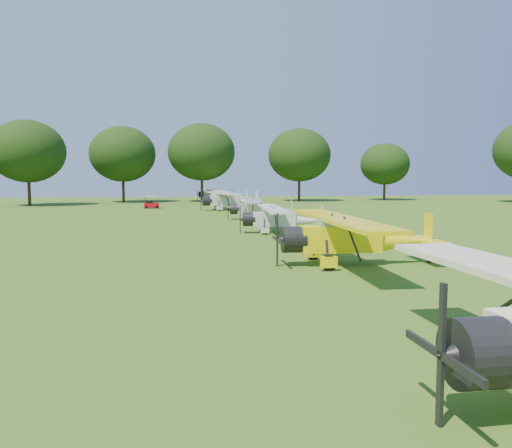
{
  "coord_description": "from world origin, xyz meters",
  "views": [
    {
      "loc": [
        -6.12,
        -26.34,
        3.88
      ],
      "look_at": [
        -1.94,
        0.27,
        1.4
      ],
      "focal_mm": 35.0,
      "sensor_mm": 36.0,
      "label": 1
    }
  ],
  "objects_px": {
    "aircraft_2": "(352,234)",
    "aircraft_4": "(259,207)",
    "aircraft_6": "(225,196)",
    "aircraft_5": "(229,199)",
    "golf_cart": "(151,204)",
    "aircraft_3": "(280,217)",
    "aircraft_7": "(215,193)"
  },
  "relations": [
    {
      "from": "aircraft_2",
      "to": "aircraft_4",
      "type": "bearing_deg",
      "value": 92.19
    },
    {
      "from": "aircraft_4",
      "to": "aircraft_6",
      "type": "height_order",
      "value": "aircraft_6"
    },
    {
      "from": "aircraft_5",
      "to": "golf_cart",
      "type": "bearing_deg",
      "value": 142.45
    },
    {
      "from": "aircraft_5",
      "to": "golf_cart",
      "type": "height_order",
      "value": "aircraft_5"
    },
    {
      "from": "aircraft_4",
      "to": "aircraft_5",
      "type": "height_order",
      "value": "aircraft_5"
    },
    {
      "from": "aircraft_3",
      "to": "aircraft_7",
      "type": "bearing_deg",
      "value": 95.36
    },
    {
      "from": "aircraft_5",
      "to": "golf_cart",
      "type": "relative_size",
      "value": 6.15
    },
    {
      "from": "aircraft_3",
      "to": "aircraft_7",
      "type": "xyz_separation_m",
      "value": [
        -0.67,
        52.99,
        0.11
      ]
    },
    {
      "from": "aircraft_2",
      "to": "aircraft_5",
      "type": "distance_m",
      "value": 39.02
    },
    {
      "from": "aircraft_6",
      "to": "golf_cart",
      "type": "distance_m",
      "value": 13.62
    },
    {
      "from": "golf_cart",
      "to": "aircraft_7",
      "type": "bearing_deg",
      "value": 63.73
    },
    {
      "from": "aircraft_5",
      "to": "aircraft_2",
      "type": "bearing_deg",
      "value": -96.15
    },
    {
      "from": "aircraft_6",
      "to": "aircraft_7",
      "type": "xyz_separation_m",
      "value": [
        -0.47,
        13.29,
        -0.01
      ]
    },
    {
      "from": "aircraft_4",
      "to": "aircraft_6",
      "type": "relative_size",
      "value": 0.93
    },
    {
      "from": "aircraft_3",
      "to": "aircraft_6",
      "type": "height_order",
      "value": "aircraft_6"
    },
    {
      "from": "aircraft_2",
      "to": "aircraft_6",
      "type": "relative_size",
      "value": 1.08
    },
    {
      "from": "aircraft_4",
      "to": "aircraft_5",
      "type": "bearing_deg",
      "value": 105.1
    },
    {
      "from": "aircraft_3",
      "to": "golf_cart",
      "type": "height_order",
      "value": "aircraft_3"
    },
    {
      "from": "aircraft_2",
      "to": "aircraft_7",
      "type": "distance_m",
      "value": 66.35
    },
    {
      "from": "aircraft_2",
      "to": "aircraft_7",
      "type": "xyz_separation_m",
      "value": [
        -1.19,
        66.34,
        -0.11
      ]
    },
    {
      "from": "aircraft_4",
      "to": "aircraft_5",
      "type": "distance_m",
      "value": 14.25
    },
    {
      "from": "aircraft_5",
      "to": "aircraft_6",
      "type": "xyz_separation_m",
      "value": [
        0.88,
        14.07,
        -0.11
      ]
    },
    {
      "from": "aircraft_6",
      "to": "golf_cart",
      "type": "height_order",
      "value": "aircraft_6"
    },
    {
      "from": "aircraft_2",
      "to": "aircraft_3",
      "type": "relative_size",
      "value": 1.19
    },
    {
      "from": "aircraft_5",
      "to": "aircraft_6",
      "type": "distance_m",
      "value": 14.09
    },
    {
      "from": "aircraft_4",
      "to": "aircraft_7",
      "type": "distance_m",
      "value": 41.54
    },
    {
      "from": "aircraft_2",
      "to": "aircraft_7",
      "type": "height_order",
      "value": "aircraft_2"
    },
    {
      "from": "aircraft_3",
      "to": "aircraft_5",
      "type": "height_order",
      "value": "aircraft_5"
    },
    {
      "from": "aircraft_2",
      "to": "golf_cart",
      "type": "distance_m",
      "value": 45.64
    },
    {
      "from": "aircraft_7",
      "to": "aircraft_3",
      "type": "bearing_deg",
      "value": -93.1
    },
    {
      "from": "aircraft_3",
      "to": "aircraft_7",
      "type": "relative_size",
      "value": 0.92
    },
    {
      "from": "aircraft_3",
      "to": "aircraft_6",
      "type": "distance_m",
      "value": 39.71
    }
  ]
}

